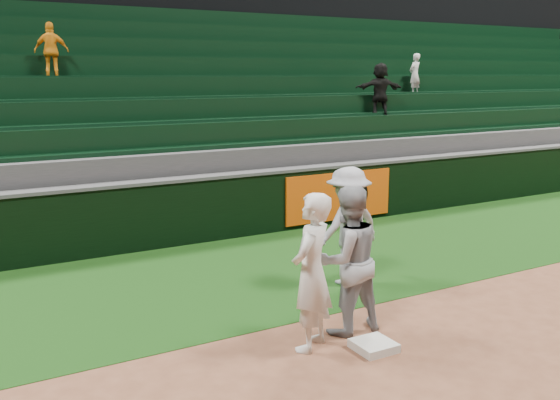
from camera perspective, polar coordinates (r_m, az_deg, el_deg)
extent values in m
plane|color=brown|center=(7.74, 8.64, -12.48)|extent=(70.00, 70.00, 0.00)
cube|color=black|center=(10.09, -2.04, -6.54)|extent=(36.00, 4.20, 0.01)
cube|color=silver|center=(7.46, 8.57, -13.04)|extent=(0.45, 0.45, 0.10)
imported|color=silver|center=(7.13, 2.90, -6.60)|extent=(0.80, 0.74, 1.84)
imported|color=#909299|center=(7.61, 6.16, -5.50)|extent=(0.91, 0.73, 1.83)
imported|color=#9C9EA9|center=(9.36, 6.24, -2.37)|extent=(1.21, 0.78, 1.78)
cube|color=black|center=(11.86, -7.02, -0.89)|extent=(36.00, 0.35, 1.20)
cube|color=#D84C0A|center=(13.13, 5.45, 0.36)|extent=(2.60, 0.05, 1.00)
cylinder|color=black|center=(13.34, 6.92, 0.50)|extent=(0.64, 0.02, 0.64)
cylinder|color=white|center=(13.22, 6.47, 0.94)|extent=(0.14, 0.02, 0.14)
cube|color=#424244|center=(11.75, -7.10, 2.07)|extent=(36.00, 0.40, 0.06)
cube|color=#353537|center=(12.48, -8.35, 0.75)|extent=(36.00, 0.85, 1.65)
cube|color=black|center=(12.56, -8.92, 5.76)|extent=(36.00, 0.14, 0.50)
cube|color=black|center=(12.43, -8.61, 4.73)|extent=(36.00, 0.45, 0.08)
cube|color=#353537|center=(13.22, -9.74, 2.30)|extent=(36.00, 0.85, 2.10)
cube|color=black|center=(13.32, -10.31, 7.98)|extent=(36.00, 0.14, 0.50)
cube|color=black|center=(13.18, -10.03, 7.03)|extent=(36.00, 0.45, 0.08)
cube|color=#353537|center=(13.98, -10.98, 3.68)|extent=(36.00, 0.85, 2.55)
cube|color=black|center=(14.11, -11.56, 9.95)|extent=(36.00, 0.14, 0.50)
cube|color=black|center=(13.95, -11.30, 9.08)|extent=(36.00, 0.45, 0.08)
cube|color=#353537|center=(14.76, -12.09, 4.92)|extent=(36.00, 0.85, 3.00)
cube|color=black|center=(14.91, -12.69, 11.71)|extent=(36.00, 0.14, 0.50)
cube|color=black|center=(14.75, -12.45, 10.91)|extent=(36.00, 0.45, 0.08)
cube|color=#353537|center=(15.54, -13.10, 6.04)|extent=(36.00, 0.85, 3.45)
cube|color=black|center=(15.73, -13.71, 13.28)|extent=(36.00, 0.14, 0.50)
cube|color=black|center=(15.56, -13.49, 12.54)|extent=(36.00, 0.45, 0.08)
cube|color=#353537|center=(16.34, -14.01, 7.04)|extent=(36.00, 0.85, 3.90)
cube|color=black|center=(16.57, -14.64, 14.69)|extent=(36.00, 0.14, 0.50)
cube|color=black|center=(16.40, -14.44, 14.00)|extent=(36.00, 0.45, 0.08)
cube|color=#353537|center=(17.14, -14.84, 7.95)|extent=(36.00, 0.85, 4.35)
cube|color=black|center=(17.42, -15.50, 15.96)|extent=(36.00, 0.14, 0.50)
cube|color=black|center=(17.24, -15.31, 15.32)|extent=(36.00, 0.45, 0.08)
imported|color=orange|center=(14.16, -20.16, 12.69)|extent=(0.74, 0.49, 1.18)
imported|color=black|center=(15.70, 9.12, 9.96)|extent=(1.25, 0.73, 1.28)
imported|color=silver|center=(17.55, 12.22, 11.17)|extent=(0.46, 0.37, 1.10)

